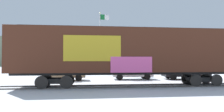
{
  "coord_description": "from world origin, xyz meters",
  "views": [
    {
      "loc": [
        -4.31,
        -14.82,
        1.97
      ],
      "look_at": [
        -1.54,
        2.5,
        2.39
      ],
      "focal_mm": 31.73,
      "sensor_mm": 36.0,
      "label": 1
    }
  ],
  "objects": [
    {
      "name": "track",
      "position": [
        -2.23,
        0.08,
        0.04
      ],
      "size": [
        60.01,
        4.64,
        0.08
      ],
      "color": "#4C4742",
      "rests_on": "ground_plane"
    },
    {
      "name": "flagpole",
      "position": [
        -1.34,
        13.34,
        5.59
      ],
      "size": [
        1.45,
        0.44,
        8.91
      ],
      "color": "silver",
      "rests_on": "ground_plane"
    },
    {
      "name": "parked_car_tan",
      "position": [
        -5.91,
        5.37,
        0.82
      ],
      "size": [
        4.14,
        1.99,
        1.68
      ],
      "color": "#9E8966",
      "rests_on": "ground_plane"
    },
    {
      "name": "parked_car_black",
      "position": [
        6.74,
        4.78,
        0.87
      ],
      "size": [
        4.93,
        2.39,
        1.72
      ],
      "color": "black",
      "rests_on": "ground_plane"
    },
    {
      "name": "ground_plane",
      "position": [
        0.0,
        0.0,
        0.0
      ],
      "size": [
        260.0,
        260.0,
        0.0
      ],
      "primitive_type": "plane",
      "color": "silver"
    },
    {
      "name": "freight_car",
      "position": [
        -0.43,
        -0.0,
        2.67
      ],
      "size": [
        17.84,
        3.77,
        4.58
      ],
      "color": "#472316",
      "rests_on": "ground_plane"
    },
    {
      "name": "parked_car_silver",
      "position": [
        1.05,
        5.53,
        0.81
      ],
      "size": [
        4.29,
        2.25,
        1.65
      ],
      "color": "#B7BABF",
      "rests_on": "ground_plane"
    },
    {
      "name": "hillside",
      "position": [
        0.03,
        72.96,
        5.32
      ],
      "size": [
        145.16,
        29.77,
        15.32
      ],
      "color": "slate",
      "rests_on": "ground_plane"
    }
  ]
}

